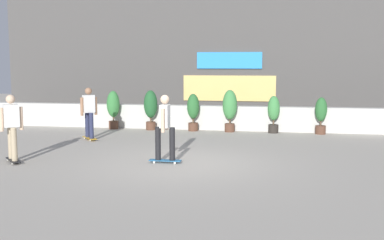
% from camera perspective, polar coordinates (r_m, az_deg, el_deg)
% --- Properties ---
extents(ground_plane, '(48.00, 48.00, 0.00)m').
position_cam_1_polar(ground_plane, '(11.56, -1.29, -5.32)').
color(ground_plane, '#A8A093').
extents(planter_wall, '(18.00, 0.40, 0.90)m').
position_cam_1_polar(planter_wall, '(17.34, 2.57, 0.29)').
color(planter_wall, beige).
rests_on(planter_wall, ground).
extents(building_backdrop, '(20.00, 2.08, 6.50)m').
position_cam_1_polar(building_backdrop, '(21.21, 4.03, 9.05)').
color(building_backdrop, '#4C4947').
rests_on(building_backdrop, ground).
extents(potted_plant_0, '(0.48, 0.48, 1.44)m').
position_cam_1_polar(potted_plant_0, '(17.74, -9.66, 1.58)').
color(potted_plant_0, brown).
rests_on(potted_plant_0, ground).
extents(potted_plant_1, '(0.50, 0.50, 1.48)m').
position_cam_1_polar(potted_plant_1, '(17.30, -5.11, 1.61)').
color(potted_plant_1, brown).
rests_on(potted_plant_1, ground).
extents(potted_plant_2, '(0.45, 0.45, 1.37)m').
position_cam_1_polar(potted_plant_2, '(16.96, 0.14, 1.25)').
color(potted_plant_2, brown).
rests_on(potted_plant_2, ground).
extents(potted_plant_3, '(0.52, 0.52, 1.52)m').
position_cam_1_polar(potted_plant_3, '(16.78, 4.67, 1.55)').
color(potted_plant_3, brown).
rests_on(potted_plant_3, ground).
extents(potted_plant_4, '(0.43, 0.43, 1.32)m').
position_cam_1_polar(potted_plant_4, '(16.72, 10.01, 0.95)').
color(potted_plant_4, '#2D2823').
rests_on(potted_plant_4, ground).
extents(potted_plant_5, '(0.41, 0.41, 1.29)m').
position_cam_1_polar(potted_plant_5, '(16.81, 15.58, 0.74)').
color(potted_plant_5, brown).
rests_on(potted_plant_5, ground).
extents(skater_far_left, '(0.80, 0.56, 1.70)m').
position_cam_1_polar(skater_far_left, '(11.43, -3.35, -0.68)').
color(skater_far_left, '#266699').
rests_on(skater_far_left, ground).
extents(skater_foreground, '(0.69, 0.72, 1.70)m').
position_cam_1_polar(skater_foreground, '(15.27, -12.56, 1.08)').
color(skater_foreground, '#BF8C26').
rests_on(skater_foreground, ground).
extents(skater_far_right, '(0.70, 0.72, 1.70)m').
position_cam_1_polar(skater_far_right, '(12.32, -21.31, -0.59)').
color(skater_far_right, black).
rests_on(skater_far_right, ground).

